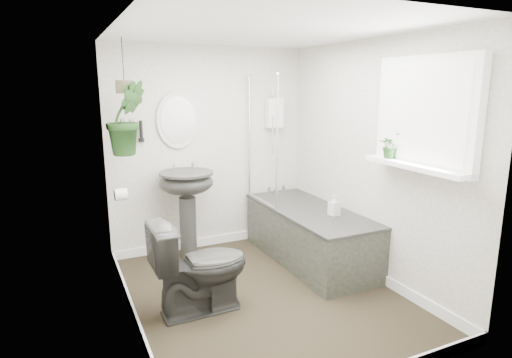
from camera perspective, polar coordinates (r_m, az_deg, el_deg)
name	(u,v)px	position (r m, az deg, el deg)	size (l,w,h in m)	color
floor	(263,295)	(4.05, 0.93, -15.23)	(2.30, 2.80, 0.02)	black
ceiling	(264,29)	(3.62, 1.07, 19.38)	(2.30, 2.80, 0.02)	white
wall_back	(209,149)	(4.95, -6.23, 3.95)	(2.30, 0.02, 2.30)	white
wall_front	(373,215)	(2.51, 15.35, -4.65)	(2.30, 0.02, 2.30)	white
wall_left	(124,184)	(3.33, -17.22, -0.63)	(0.02, 2.80, 2.30)	white
wall_right	(371,161)	(4.30, 15.04, 2.32)	(0.02, 2.80, 2.30)	white
skirting	(263,289)	(4.03, 0.94, -14.47)	(2.30, 2.80, 0.10)	white
bathtub	(309,235)	(4.70, 7.10, -7.37)	(0.72, 1.72, 0.58)	#2A2B28
bath_screen	(262,140)	(4.73, 0.83, 5.22)	(0.04, 0.72, 1.40)	silver
shower_box	(274,113)	(5.16, 2.45, 8.82)	(0.20, 0.10, 0.35)	white
oval_mirror	(178,120)	(4.77, -10.38, 7.74)	(0.46, 0.03, 0.62)	beige
wall_sconce	(141,131)	(4.68, -15.06, 6.21)	(0.04, 0.04, 0.22)	black
toilet_roll_holder	(121,194)	(4.07, -17.59, -1.97)	(0.11, 0.11, 0.11)	white
window_recess	(426,113)	(3.69, 21.68, 8.13)	(0.08, 1.00, 0.90)	white
window_sill	(415,166)	(3.68, 20.42, 1.62)	(0.18, 1.00, 0.04)	white
window_blinds	(421,114)	(3.65, 21.19, 8.13)	(0.01, 0.86, 0.76)	white
toilet	(200,266)	(3.65, -7.48, -11.40)	(0.45, 0.79, 0.81)	#2A2B28
pedestal_sink	(188,215)	(4.71, -9.09, -4.81)	(0.58, 0.49, 0.98)	#2A2B28
sill_plant	(391,145)	(3.88, 17.52, 4.32)	(0.20, 0.18, 0.22)	black
hanging_plant	(126,118)	(4.23, -16.89, 7.77)	(0.38, 0.31, 0.70)	black
soap_bottle	(334,205)	(4.40, 10.40, -3.44)	(0.09, 0.10, 0.21)	black
hanging_pot	(124,87)	(4.22, -17.14, 11.67)	(0.16, 0.16, 0.12)	brown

